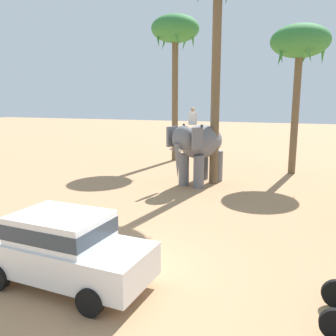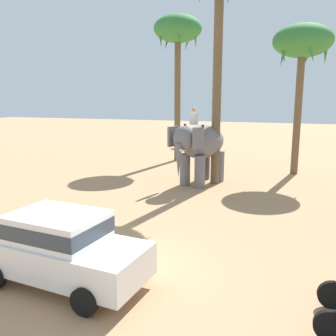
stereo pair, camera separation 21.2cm
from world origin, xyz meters
name	(u,v)px [view 2 (the right image)]	position (x,y,z in m)	size (l,w,h in m)	color
ground_plane	(98,278)	(0.00, 0.00, 0.00)	(120.00, 120.00, 0.00)	tan
car_sedan_foreground	(60,245)	(-0.67, -0.49, 0.93)	(4.21, 2.10, 1.70)	white
elephant_with_mahout	(200,145)	(-0.33, 10.34, 1.99)	(2.56, 4.02, 3.88)	slate
palm_tree_behind_elephant	(302,45)	(4.10, 14.73, 7.14)	(3.20, 3.20, 8.28)	brown
palm_tree_left_of_road	(178,34)	(-3.78, 16.76, 8.49)	(3.20, 3.20, 9.75)	brown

